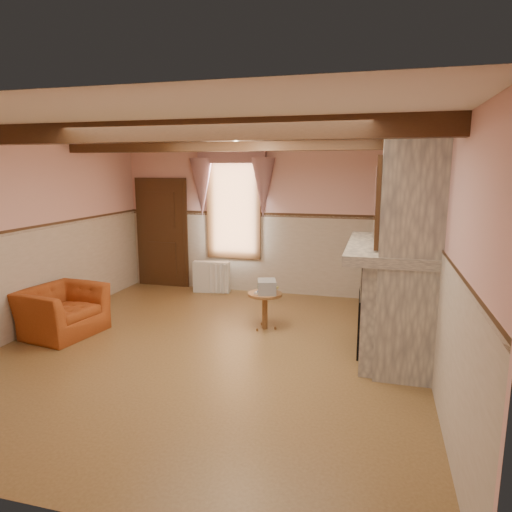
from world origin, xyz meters
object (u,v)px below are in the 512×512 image
(radiator, at_px, (212,277))
(mantel_clock, at_px, (390,228))
(oil_lamp, at_px, (390,226))
(armchair, at_px, (61,311))
(side_table, at_px, (265,311))
(bowl, at_px, (391,243))

(radiator, distance_m, mantel_clock, 3.67)
(mantel_clock, height_order, oil_lamp, oil_lamp)
(armchair, bearing_deg, mantel_clock, -63.21)
(radiator, xyz_separation_m, mantel_clock, (3.22, -1.30, 1.22))
(side_table, xyz_separation_m, oil_lamp, (1.73, 0.26, 1.29))
(radiator, height_order, mantel_clock, mantel_clock)
(armchair, relative_size, oil_lamp, 3.77)
(side_table, distance_m, oil_lamp, 2.17)
(bowl, bearing_deg, armchair, -174.50)
(side_table, relative_size, mantel_clock, 2.29)
(radiator, bearing_deg, oil_lamp, -31.83)
(side_table, bearing_deg, bowl, -17.41)
(armchair, height_order, bowl, bowl)
(armchair, bearing_deg, radiator, -15.93)
(armchair, distance_m, side_table, 2.94)
(armchair, xyz_separation_m, side_table, (2.77, 0.97, -0.07))
(side_table, height_order, oil_lamp, oil_lamp)
(oil_lamp, bearing_deg, bowl, -90.00)
(bowl, relative_size, mantel_clock, 1.31)
(side_table, bearing_deg, radiator, 130.75)
(armchair, bearing_deg, side_table, -61.19)
(armchair, height_order, oil_lamp, oil_lamp)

